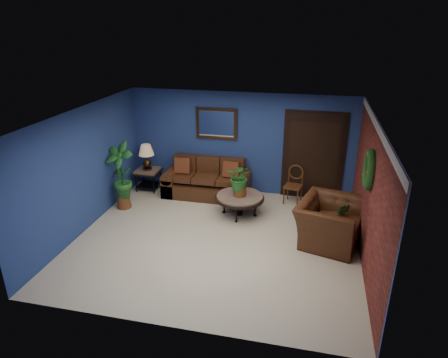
% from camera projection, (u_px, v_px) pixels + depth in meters
% --- Properties ---
extents(floor, '(5.50, 5.50, 0.00)m').
position_uv_depth(floor, '(217.00, 239.00, 7.95)').
color(floor, '#BEB39E').
rests_on(floor, ground).
extents(wall_back, '(5.50, 0.04, 2.50)m').
position_uv_depth(wall_back, '(241.00, 143.00, 9.74)').
color(wall_back, navy).
rests_on(wall_back, ground).
extents(wall_left, '(0.04, 5.00, 2.50)m').
position_uv_depth(wall_left, '(84.00, 170.00, 8.05)').
color(wall_left, navy).
rests_on(wall_left, ground).
extents(wall_right_brick, '(0.04, 5.00, 2.50)m').
position_uv_depth(wall_right_brick, '(370.00, 195.00, 6.91)').
color(wall_right_brick, maroon).
rests_on(wall_right_brick, ground).
extents(ceiling, '(5.50, 5.00, 0.02)m').
position_uv_depth(ceiling, '(216.00, 116.00, 7.01)').
color(ceiling, white).
rests_on(ceiling, wall_back).
extents(crown_molding, '(0.03, 5.00, 0.14)m').
position_uv_depth(crown_molding, '(378.00, 129.00, 6.47)').
color(crown_molding, white).
rests_on(crown_molding, wall_right_brick).
extents(wall_mirror, '(1.02, 0.06, 0.77)m').
position_uv_depth(wall_mirror, '(216.00, 124.00, 9.65)').
color(wall_mirror, '#422914').
rests_on(wall_mirror, wall_back).
extents(closet_door, '(1.44, 0.06, 2.18)m').
position_uv_depth(closet_door, '(313.00, 157.00, 9.42)').
color(closet_door, black).
rests_on(closet_door, wall_back).
extents(wreath, '(0.16, 0.72, 0.72)m').
position_uv_depth(wreath, '(370.00, 170.00, 6.80)').
color(wreath, black).
rests_on(wreath, wall_right_brick).
extents(sofa, '(2.08, 0.90, 0.94)m').
position_uv_depth(sofa, '(208.00, 183.00, 9.86)').
color(sofa, '#462514').
rests_on(sofa, ground).
extents(coffee_table, '(1.08, 1.08, 0.47)m').
position_uv_depth(coffee_table, '(240.00, 198.00, 8.81)').
color(coffee_table, '#4F4A45').
rests_on(coffee_table, ground).
extents(end_table, '(0.59, 0.59, 0.54)m').
position_uv_depth(end_table, '(148.00, 174.00, 10.12)').
color(end_table, '#4F4A45').
rests_on(end_table, ground).
extents(table_lamp, '(0.38, 0.38, 0.63)m').
position_uv_depth(table_lamp, '(146.00, 154.00, 9.92)').
color(table_lamp, '#422914').
rests_on(table_lamp, end_table).
extents(side_chair, '(0.46, 0.46, 0.90)m').
position_uv_depth(side_chair, '(294.00, 182.00, 9.39)').
color(side_chair, '#512D17').
rests_on(side_chair, ground).
extents(armchair, '(1.45, 1.56, 0.85)m').
position_uv_depth(armchair, '(329.00, 222.00, 7.73)').
color(armchair, '#462514').
rests_on(armchair, ground).
extents(coffee_plant, '(0.58, 0.51, 0.74)m').
position_uv_depth(coffee_plant, '(240.00, 178.00, 8.63)').
color(coffee_plant, brown).
rests_on(coffee_plant, coffee_table).
extents(floor_plant, '(0.36, 0.30, 0.79)m').
position_uv_depth(floor_plant, '(340.00, 220.00, 7.86)').
color(floor_plant, brown).
rests_on(floor_plant, ground).
extents(tall_plant, '(0.79, 0.63, 1.56)m').
position_uv_depth(tall_plant, '(121.00, 173.00, 8.98)').
color(tall_plant, brown).
rests_on(tall_plant, ground).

